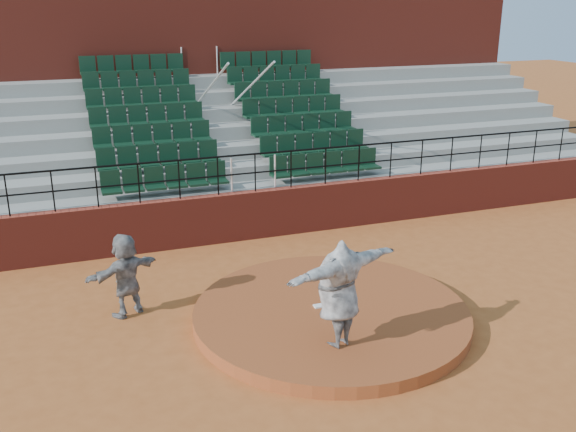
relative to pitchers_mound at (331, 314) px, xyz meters
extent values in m
plane|color=#A65425|center=(0.00, 0.00, -0.12)|extent=(90.00, 90.00, 0.00)
cylinder|color=brown|center=(0.00, 0.00, 0.00)|extent=(5.50, 5.50, 0.25)
cube|color=white|center=(0.00, 0.15, 0.14)|extent=(0.60, 0.15, 0.03)
cube|color=maroon|center=(0.00, 5.00, 0.53)|extent=(24.00, 0.30, 1.30)
cylinder|color=black|center=(0.00, 5.00, 2.17)|extent=(24.00, 0.05, 0.05)
cylinder|color=black|center=(0.00, 5.00, 1.68)|extent=(24.00, 0.04, 0.04)
cylinder|color=black|center=(-6.00, 5.00, 1.67)|extent=(0.04, 0.04, 1.00)
cylinder|color=black|center=(-5.00, 5.00, 1.67)|extent=(0.04, 0.04, 1.00)
cylinder|color=black|center=(-4.00, 5.00, 1.67)|extent=(0.04, 0.04, 1.00)
cylinder|color=black|center=(-3.00, 5.00, 1.67)|extent=(0.04, 0.04, 1.00)
cylinder|color=black|center=(-2.00, 5.00, 1.67)|extent=(0.04, 0.04, 1.00)
cylinder|color=black|center=(-1.00, 5.00, 1.67)|extent=(0.04, 0.04, 1.00)
cylinder|color=black|center=(0.00, 5.00, 1.67)|extent=(0.04, 0.04, 1.00)
cylinder|color=black|center=(1.00, 5.00, 1.67)|extent=(0.04, 0.04, 1.00)
cylinder|color=black|center=(2.00, 5.00, 1.67)|extent=(0.04, 0.04, 1.00)
cylinder|color=black|center=(3.00, 5.00, 1.67)|extent=(0.04, 0.04, 1.00)
cylinder|color=black|center=(4.00, 5.00, 1.67)|extent=(0.04, 0.04, 1.00)
cylinder|color=black|center=(5.00, 5.00, 1.67)|extent=(0.04, 0.04, 1.00)
cylinder|color=black|center=(6.00, 5.00, 1.67)|extent=(0.04, 0.04, 1.00)
cylinder|color=black|center=(7.00, 5.00, 1.67)|extent=(0.04, 0.04, 1.00)
cylinder|color=black|center=(8.00, 5.00, 1.67)|extent=(0.04, 0.04, 1.00)
cylinder|color=black|center=(9.00, 5.00, 1.67)|extent=(0.04, 0.04, 1.00)
cylinder|color=black|center=(10.00, 5.00, 1.67)|extent=(0.04, 0.04, 1.00)
cube|color=gray|center=(0.00, 5.58, 0.53)|extent=(24.00, 0.85, 1.30)
cube|color=black|center=(-2.25, 5.59, 1.54)|extent=(3.30, 0.48, 0.72)
cube|color=black|center=(2.25, 5.59, 1.54)|extent=(3.30, 0.48, 0.72)
cube|color=gray|center=(0.00, 6.43, 0.73)|extent=(24.00, 0.85, 1.70)
cube|color=black|center=(-2.25, 6.44, 1.94)|extent=(3.30, 0.48, 0.72)
cube|color=black|center=(2.25, 6.44, 1.94)|extent=(3.30, 0.48, 0.72)
cube|color=gray|center=(0.00, 7.28, 0.93)|extent=(24.00, 0.85, 2.10)
cube|color=black|center=(-2.25, 7.29, 2.33)|extent=(3.30, 0.48, 0.72)
cube|color=black|center=(2.25, 7.29, 2.33)|extent=(3.30, 0.48, 0.72)
cube|color=gray|center=(0.00, 8.12, 1.12)|extent=(24.00, 0.85, 2.50)
cube|color=black|center=(-2.25, 8.13, 2.73)|extent=(3.30, 0.48, 0.72)
cube|color=black|center=(2.25, 8.13, 2.73)|extent=(3.30, 0.48, 0.72)
cube|color=gray|center=(0.00, 8.97, 1.33)|extent=(24.00, 0.85, 2.90)
cube|color=black|center=(-2.25, 8.98, 3.14)|extent=(3.30, 0.48, 0.72)
cube|color=black|center=(2.25, 8.98, 3.14)|extent=(3.30, 0.48, 0.72)
cube|color=gray|center=(0.00, 9.82, 1.52)|extent=(24.00, 0.85, 3.30)
cube|color=black|center=(-2.25, 9.83, 3.53)|extent=(3.30, 0.48, 0.72)
cube|color=black|center=(2.25, 9.83, 3.53)|extent=(3.30, 0.48, 0.72)
cube|color=gray|center=(0.00, 10.68, 1.73)|extent=(24.00, 0.85, 3.70)
cube|color=black|center=(-2.25, 10.69, 3.94)|extent=(3.30, 0.48, 0.72)
cube|color=black|center=(2.25, 10.69, 3.94)|extent=(3.30, 0.48, 0.72)
cylinder|color=silver|center=(-0.60, 8.12, 3.28)|extent=(0.06, 5.97, 2.46)
cylinder|color=silver|center=(0.60, 8.12, 3.28)|extent=(0.06, 5.97, 2.46)
cube|color=maroon|center=(0.00, 12.60, 3.43)|extent=(24.00, 3.00, 7.10)
imported|color=black|center=(-0.45, -1.32, 1.12)|extent=(2.54, 1.42, 2.00)
imported|color=black|center=(-3.77, 1.66, 0.74)|extent=(1.67, 1.17, 1.73)
camera|label=1|loc=(-4.77, -10.53, 5.99)|focal=40.00mm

